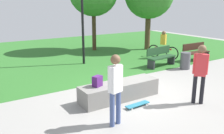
{
  "coord_description": "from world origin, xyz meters",
  "views": [
    {
      "loc": [
        -4.78,
        -6.07,
        2.96
      ],
      "look_at": [
        -0.69,
        0.25,
        0.95
      ],
      "focal_mm": 38.6,
      "sensor_mm": 36.0,
      "label": 1
    }
  ],
  "objects_px": {
    "skater_performing_trick": "(200,70)",
    "park_bench_far_right": "(195,52)",
    "concrete_ledge": "(120,91)",
    "trash_bin": "(185,61)",
    "skater_watching": "(115,85)",
    "lamp_post": "(82,5)",
    "skateboard_by_ledge": "(138,105)",
    "park_bench_center_lawn": "(161,56)",
    "backpack_on_ledge": "(97,81)",
    "cyclist_on_bicycle": "(163,47)"
  },
  "relations": [
    {
      "from": "trash_bin",
      "to": "skater_performing_trick",
      "type": "bearing_deg",
      "value": -134.01
    },
    {
      "from": "concrete_ledge",
      "to": "trash_bin",
      "type": "relative_size",
      "value": 3.42
    },
    {
      "from": "park_bench_center_lawn",
      "to": "backpack_on_ledge",
      "type": "bearing_deg",
      "value": -154.66
    },
    {
      "from": "trash_bin",
      "to": "concrete_ledge",
      "type": "bearing_deg",
      "value": -163.83
    },
    {
      "from": "lamp_post",
      "to": "park_bench_far_right",
      "type": "bearing_deg",
      "value": -26.0
    },
    {
      "from": "lamp_post",
      "to": "skater_watching",
      "type": "bearing_deg",
      "value": -109.43
    },
    {
      "from": "park_bench_far_right",
      "to": "skater_performing_trick",
      "type": "bearing_deg",
      "value": -140.56
    },
    {
      "from": "concrete_ledge",
      "to": "park_bench_center_lawn",
      "type": "distance_m",
      "value": 4.61
    },
    {
      "from": "park_bench_center_lawn",
      "to": "lamp_post",
      "type": "relative_size",
      "value": 0.34
    },
    {
      "from": "cyclist_on_bicycle",
      "to": "skater_performing_trick",
      "type": "bearing_deg",
      "value": -124.81
    },
    {
      "from": "trash_bin",
      "to": "cyclist_on_bicycle",
      "type": "relative_size",
      "value": 0.44
    },
    {
      "from": "park_bench_center_lawn",
      "to": "lamp_post",
      "type": "height_order",
      "value": "lamp_post"
    },
    {
      "from": "skateboard_by_ledge",
      "to": "park_bench_far_right",
      "type": "relative_size",
      "value": 0.5
    },
    {
      "from": "park_bench_center_lawn",
      "to": "lamp_post",
      "type": "bearing_deg",
      "value": 140.01
    },
    {
      "from": "skater_performing_trick",
      "to": "skater_watching",
      "type": "bearing_deg",
      "value": 175.27
    },
    {
      "from": "lamp_post",
      "to": "park_bench_center_lawn",
      "type": "bearing_deg",
      "value": -39.99
    },
    {
      "from": "concrete_ledge",
      "to": "lamp_post",
      "type": "relative_size",
      "value": 0.55
    },
    {
      "from": "skateboard_by_ledge",
      "to": "skater_watching",
      "type": "bearing_deg",
      "value": -154.5
    },
    {
      "from": "concrete_ledge",
      "to": "backpack_on_ledge",
      "type": "distance_m",
      "value": 0.88
    },
    {
      "from": "skater_performing_trick",
      "to": "skateboard_by_ledge",
      "type": "distance_m",
      "value": 2.11
    },
    {
      "from": "skater_performing_trick",
      "to": "skateboard_by_ledge",
      "type": "xyz_separation_m",
      "value": [
        -1.68,
        0.79,
        -1.0
      ]
    },
    {
      "from": "lamp_post",
      "to": "cyclist_on_bicycle",
      "type": "xyz_separation_m",
      "value": [
        4.25,
        -1.19,
        -2.24
      ]
    },
    {
      "from": "skater_performing_trick",
      "to": "cyclist_on_bicycle",
      "type": "relative_size",
      "value": 1.04
    },
    {
      "from": "park_bench_center_lawn",
      "to": "lamp_post",
      "type": "distance_m",
      "value": 4.47
    },
    {
      "from": "skateboard_by_ledge",
      "to": "park_bench_far_right",
      "type": "distance_m",
      "value": 6.92
    },
    {
      "from": "backpack_on_ledge",
      "to": "trash_bin",
      "type": "bearing_deg",
      "value": 170.83
    },
    {
      "from": "skater_performing_trick",
      "to": "trash_bin",
      "type": "relative_size",
      "value": 2.34
    },
    {
      "from": "skater_watching",
      "to": "cyclist_on_bicycle",
      "type": "bearing_deg",
      "value": 37.36
    },
    {
      "from": "skateboard_by_ledge",
      "to": "park_bench_center_lawn",
      "type": "relative_size",
      "value": 0.49
    },
    {
      "from": "concrete_ledge",
      "to": "lamp_post",
      "type": "xyz_separation_m",
      "value": [
        1.09,
        4.74,
        2.6
      ]
    },
    {
      "from": "backpack_on_ledge",
      "to": "park_bench_center_lawn",
      "type": "relative_size",
      "value": 0.19
    },
    {
      "from": "concrete_ledge",
      "to": "skateboard_by_ledge",
      "type": "height_order",
      "value": "concrete_ledge"
    },
    {
      "from": "backpack_on_ledge",
      "to": "park_bench_far_right",
      "type": "bearing_deg",
      "value": 174.07
    },
    {
      "from": "skater_performing_trick",
      "to": "park_bench_far_right",
      "type": "distance_m",
      "value": 5.93
    },
    {
      "from": "concrete_ledge",
      "to": "park_bench_center_lawn",
      "type": "relative_size",
      "value": 1.6
    },
    {
      "from": "backpack_on_ledge",
      "to": "park_bench_center_lawn",
      "type": "xyz_separation_m",
      "value": [
        4.74,
        2.24,
        -0.22
      ]
    },
    {
      "from": "park_bench_center_lawn",
      "to": "concrete_ledge",
      "type": "bearing_deg",
      "value": -149.83
    },
    {
      "from": "skater_performing_trick",
      "to": "lamp_post",
      "type": "relative_size",
      "value": 0.37
    },
    {
      "from": "skater_watching",
      "to": "park_bench_far_right",
      "type": "relative_size",
      "value": 1.12
    },
    {
      "from": "trash_bin",
      "to": "skateboard_by_ledge",
      "type": "bearing_deg",
      "value": -154.73
    },
    {
      "from": "skater_watching",
      "to": "trash_bin",
      "type": "bearing_deg",
      "value": 25.31
    },
    {
      "from": "backpack_on_ledge",
      "to": "skater_performing_trick",
      "type": "height_order",
      "value": "skater_performing_trick"
    },
    {
      "from": "skater_performing_trick",
      "to": "skateboard_by_ledge",
      "type": "bearing_deg",
      "value": 154.97
    },
    {
      "from": "park_bench_far_right",
      "to": "cyclist_on_bicycle",
      "type": "bearing_deg",
      "value": 126.04
    },
    {
      "from": "concrete_ledge",
      "to": "skater_performing_trick",
      "type": "height_order",
      "value": "skater_performing_trick"
    },
    {
      "from": "park_bench_far_right",
      "to": "trash_bin",
      "type": "xyz_separation_m",
      "value": [
        -1.75,
        -0.84,
        -0.1
      ]
    },
    {
      "from": "park_bench_center_lawn",
      "to": "trash_bin",
      "type": "xyz_separation_m",
      "value": [
        0.61,
        -0.98,
        -0.1
      ]
    },
    {
      "from": "skateboard_by_ledge",
      "to": "park_bench_center_lawn",
      "type": "height_order",
      "value": "park_bench_center_lawn"
    },
    {
      "from": "skateboard_by_ledge",
      "to": "backpack_on_ledge",
      "type": "bearing_deg",
      "value": 135.24
    },
    {
      "from": "park_bench_center_lawn",
      "to": "cyclist_on_bicycle",
      "type": "height_order",
      "value": "cyclist_on_bicycle"
    }
  ]
}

